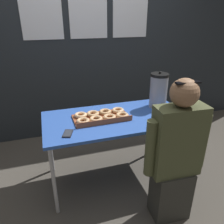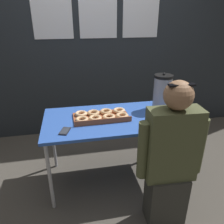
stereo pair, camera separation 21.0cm
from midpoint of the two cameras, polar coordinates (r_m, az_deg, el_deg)
name	(u,v)px [view 2 (the right image)]	position (r m, az deg, el deg)	size (l,w,h in m)	color
ground_plane	(116,176)	(2.53, 3.50, -16.39)	(12.00, 12.00, 0.00)	#4C473F
back_wall	(98,43)	(3.11, -1.60, 17.51)	(6.00, 0.11, 2.56)	#23282D
folding_table	(116,122)	(2.15, 3.95, -2.59)	(1.40, 0.71, 0.72)	#2D56B2
donut_box	(101,116)	(2.10, 0.02, -1.05)	(0.54, 0.30, 0.05)	brown
coffee_urn	(162,92)	(2.35, 15.52, 4.98)	(0.19, 0.21, 0.39)	#939399
cell_phone	(65,131)	(1.89, -9.12, -5.01)	(0.11, 0.15, 0.01)	black
person_seated	(170,161)	(1.81, 18.20, -12.26)	(0.52, 0.23, 1.25)	#33332D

